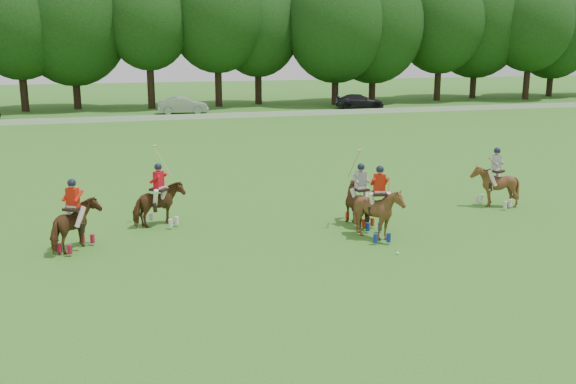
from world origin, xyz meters
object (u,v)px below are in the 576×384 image
object	(u,v)px
polo_red_a	(75,225)
polo_stripe_a	(360,203)
car_mid	(183,105)
polo_red_b	(160,204)
polo_ball	(398,253)
car_right	(360,101)
polo_red_c	(379,212)
polo_stripe_b	(495,185)

from	to	relation	value
polo_red_a	polo_stripe_a	xyz separation A→B (m)	(9.62, 0.22, -0.03)
car_mid	polo_red_a	bearing A→B (deg)	172.88
polo_red_a	polo_red_b	size ratio (longest dim) A/B	0.81
polo_stripe_a	polo_ball	world-z (taller)	polo_stripe_a
car_right	polo_red_b	size ratio (longest dim) A/B	1.69
polo_red_b	polo_red_c	distance (m)	7.64
car_right	polo_red_c	bearing A→B (deg)	171.38
polo_red_a	polo_stripe_b	world-z (taller)	polo_stripe_b
polo_red_a	polo_stripe_a	bearing A→B (deg)	1.34
polo_stripe_b	polo_red_a	bearing A→B (deg)	-175.71
car_mid	polo_ball	distance (m)	41.62
polo_red_b	polo_red_a	bearing A→B (deg)	-143.99
polo_red_b	polo_stripe_b	bearing A→B (deg)	-3.71
polo_red_b	polo_ball	size ratio (longest dim) A/B	31.04
polo_red_c	polo_stripe_b	xyz separation A→B (m)	(6.12, 2.66, -0.05)
car_right	polo_stripe_a	distance (m)	41.22
polo_red_a	polo_red_b	distance (m)	3.43
polo_ball	polo_red_a	bearing A→B (deg)	161.47
car_right	polo_red_c	xyz separation A→B (m)	(-15.59, -39.89, 0.22)
polo_red_c	polo_stripe_b	size ratio (longest dim) A/B	1.04
car_right	polo_ball	xyz separation A→B (m)	(-15.67, -41.58, -0.64)
car_mid	car_right	world-z (taller)	car_mid
car_mid	polo_red_c	world-z (taller)	polo_red_c
car_mid	polo_stripe_a	world-z (taller)	polo_stripe_a
car_right	car_mid	bearing A→B (deg)	102.73
polo_red_a	polo_red_c	distance (m)	9.68
polo_red_a	polo_ball	distance (m)	10.03
polo_stripe_a	polo_stripe_b	distance (m)	6.15
car_mid	polo_stripe_b	distance (m)	38.02
car_mid	polo_stripe_b	size ratio (longest dim) A/B	1.90
polo_red_a	polo_stripe_b	xyz separation A→B (m)	(15.69, 1.18, 0.04)
polo_red_a	polo_ball	xyz separation A→B (m)	(9.49, -3.18, -0.77)
polo_ball	polo_red_c	bearing A→B (deg)	87.28
car_mid	polo_stripe_a	xyz separation A→B (m)	(1.64, -38.18, 0.05)
polo_red_c	polo_ball	world-z (taller)	polo_red_c
car_mid	polo_stripe_b	world-z (taller)	polo_stripe_b
polo_red_c	car_mid	bearing A→B (deg)	92.28
polo_stripe_a	car_mid	bearing A→B (deg)	92.46
car_mid	polo_red_b	distance (m)	36.76
car_mid	polo_red_a	size ratio (longest dim) A/B	1.97
car_right	polo_ball	distance (m)	44.44
polo_red_c	car_right	bearing A→B (deg)	68.65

